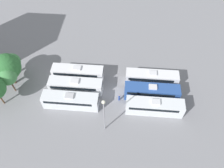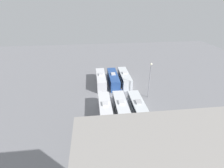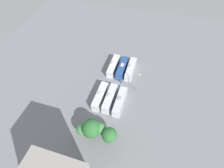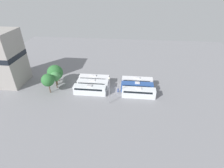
{
  "view_description": "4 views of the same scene",
  "coord_description": "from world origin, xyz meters",
  "px_view_note": "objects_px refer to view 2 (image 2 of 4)",
  "views": [
    {
      "loc": [
        -26.26,
        -1.92,
        37.48
      ],
      "look_at": [
        0.53,
        0.3,
        2.6
      ],
      "focal_mm": 35.0,
      "sensor_mm": 36.0,
      "label": 1
    },
    {
      "loc": [
        5.9,
        38.85,
        23.08
      ],
      "look_at": [
        1.05,
        -1.33,
        3.24
      ],
      "focal_mm": 28.0,
      "sensor_mm": 36.0,
      "label": 2
    },
    {
      "loc": [
        -10.8,
        41.1,
        50.49
      ],
      "look_at": [
        1.13,
        1.96,
        2.32
      ],
      "focal_mm": 28.0,
      "sensor_mm": 36.0,
      "label": 3
    },
    {
      "loc": [
        -51.77,
        -4.41,
        33.83
      ],
      "look_at": [
        -1.65,
        0.75,
        3.25
      ],
      "focal_mm": 28.0,
      "sensor_mm": 36.0,
      "label": 4
    }
  ],
  "objects_px": {
    "bus_5": "(105,110)",
    "light_pole": "(150,75)",
    "tree_2": "(131,145)",
    "tree_3": "(110,158)",
    "tree_1": "(144,142)",
    "bus_1": "(113,79)",
    "worker_person": "(121,92)",
    "bus_0": "(124,78)",
    "bus_4": "(121,108)",
    "bus_3": "(138,108)",
    "bus_2": "(101,79)",
    "tree_0": "(169,144)"
  },
  "relations": [
    {
      "from": "bus_3",
      "to": "tree_3",
      "type": "bearing_deg",
      "value": 61.17
    },
    {
      "from": "bus_4",
      "to": "tree_2",
      "type": "relative_size",
      "value": 1.41
    },
    {
      "from": "bus_0",
      "to": "tree_3",
      "type": "relative_size",
      "value": 2.09
    },
    {
      "from": "bus_2",
      "to": "bus_4",
      "type": "bearing_deg",
      "value": 102.29
    },
    {
      "from": "bus_5",
      "to": "tree_1",
      "type": "height_order",
      "value": "tree_1"
    },
    {
      "from": "worker_person",
      "to": "tree_3",
      "type": "bearing_deg",
      "value": 76.58
    },
    {
      "from": "light_pole",
      "to": "bus_3",
      "type": "bearing_deg",
      "value": 57.67
    },
    {
      "from": "bus_0",
      "to": "bus_3",
      "type": "distance_m",
      "value": 16.32
    },
    {
      "from": "bus_5",
      "to": "tree_3",
      "type": "xyz_separation_m",
      "value": [
        0.5,
        14.03,
        1.75
      ]
    },
    {
      "from": "bus_1",
      "to": "tree_3",
      "type": "distance_m",
      "value": 30.1
    },
    {
      "from": "bus_1",
      "to": "worker_person",
      "type": "xyz_separation_m",
      "value": [
        -1.35,
        6.44,
        -0.92
      ]
    },
    {
      "from": "bus_0",
      "to": "tree_0",
      "type": "relative_size",
      "value": 1.54
    },
    {
      "from": "bus_5",
      "to": "tree_0",
      "type": "xyz_separation_m",
      "value": [
        -7.76,
        13.92,
        3.22
      ]
    },
    {
      "from": "bus_1",
      "to": "bus_3",
      "type": "height_order",
      "value": "same"
    },
    {
      "from": "bus_1",
      "to": "bus_4",
      "type": "relative_size",
      "value": 1.0
    },
    {
      "from": "bus_3",
      "to": "bus_4",
      "type": "relative_size",
      "value": 1.0
    },
    {
      "from": "worker_person",
      "to": "light_pole",
      "type": "relative_size",
      "value": 0.19
    },
    {
      "from": "bus_5",
      "to": "light_pole",
      "type": "height_order",
      "value": "light_pole"
    },
    {
      "from": "light_pole",
      "to": "tree_0",
      "type": "distance_m",
      "value": 21.36
    },
    {
      "from": "bus_0",
      "to": "bus_4",
      "type": "xyz_separation_m",
      "value": [
        3.68,
        15.98,
        0.0
      ]
    },
    {
      "from": "bus_3",
      "to": "tree_1",
      "type": "xyz_separation_m",
      "value": [
        2.65,
        12.6,
        2.9
      ]
    },
    {
      "from": "bus_1",
      "to": "worker_person",
      "type": "bearing_deg",
      "value": 101.81
    },
    {
      "from": "worker_person",
      "to": "bus_0",
      "type": "bearing_deg",
      "value": -107.02
    },
    {
      "from": "light_pole",
      "to": "tree_3",
      "type": "bearing_deg",
      "value": 59.94
    },
    {
      "from": "tree_2",
      "to": "tree_0",
      "type": "bearing_deg",
      "value": 176.02
    },
    {
      "from": "bus_3",
      "to": "tree_2",
      "type": "xyz_separation_m",
      "value": [
        4.73,
        13.38,
        3.27
      ]
    },
    {
      "from": "bus_2",
      "to": "bus_3",
      "type": "height_order",
      "value": "same"
    },
    {
      "from": "bus_0",
      "to": "tree_2",
      "type": "distance_m",
      "value": 30.26
    },
    {
      "from": "tree_2",
      "to": "tree_3",
      "type": "relative_size",
      "value": 1.48
    },
    {
      "from": "tree_0",
      "to": "tree_2",
      "type": "height_order",
      "value": "tree_2"
    },
    {
      "from": "bus_3",
      "to": "bus_4",
      "type": "xyz_separation_m",
      "value": [
        3.64,
        -0.34,
        0.0
      ]
    },
    {
      "from": "bus_4",
      "to": "tree_3",
      "type": "relative_size",
      "value": 2.09
    },
    {
      "from": "bus_0",
      "to": "bus_4",
      "type": "height_order",
      "value": "same"
    },
    {
      "from": "bus_2",
      "to": "bus_1",
      "type": "bearing_deg",
      "value": 178.46
    },
    {
      "from": "bus_1",
      "to": "bus_4",
      "type": "bearing_deg",
      "value": 89.16
    },
    {
      "from": "bus_0",
      "to": "bus_5",
      "type": "xyz_separation_m",
      "value": [
        7.17,
        16.16,
        0.0
      ]
    },
    {
      "from": "bus_3",
      "to": "bus_5",
      "type": "height_order",
      "value": "same"
    },
    {
      "from": "bus_1",
      "to": "bus_2",
      "type": "height_order",
      "value": "same"
    },
    {
      "from": "bus_4",
      "to": "bus_1",
      "type": "bearing_deg",
      "value": -90.84
    },
    {
      "from": "bus_2",
      "to": "tree_0",
      "type": "xyz_separation_m",
      "value": [
        -7.68,
        29.74,
        3.22
      ]
    },
    {
      "from": "bus_2",
      "to": "worker_person",
      "type": "xyz_separation_m",
      "value": [
        -4.98,
        6.54,
        -0.92
      ]
    },
    {
      "from": "worker_person",
      "to": "tree_0",
      "type": "bearing_deg",
      "value": 96.64
    },
    {
      "from": "bus_0",
      "to": "bus_5",
      "type": "height_order",
      "value": "same"
    },
    {
      "from": "worker_person",
      "to": "bus_1",
      "type": "bearing_deg",
      "value": -78.19
    },
    {
      "from": "bus_3",
      "to": "tree_0",
      "type": "height_order",
      "value": "tree_0"
    },
    {
      "from": "bus_0",
      "to": "light_pole",
      "type": "height_order",
      "value": "light_pole"
    },
    {
      "from": "bus_3",
      "to": "tree_3",
      "type": "distance_m",
      "value": 15.93
    },
    {
      "from": "bus_5",
      "to": "tree_2",
      "type": "distance_m",
      "value": 14.14
    },
    {
      "from": "light_pole",
      "to": "bus_5",
      "type": "bearing_deg",
      "value": 31.06
    },
    {
      "from": "tree_0",
      "to": "bus_0",
      "type": "bearing_deg",
      "value": -88.87
    }
  ]
}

